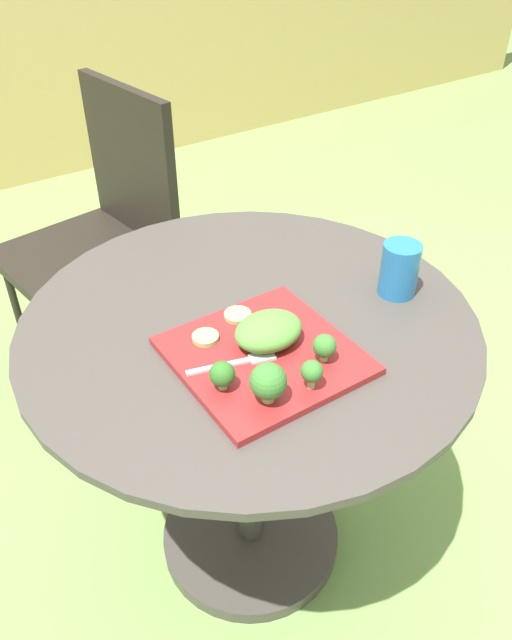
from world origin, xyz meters
name	(u,v)px	position (x,y,z in m)	size (l,w,h in m)	color
ground_plane	(251,539)	(0.00, 0.00, 0.00)	(12.00, 12.00, 0.00)	#70994C
patio_table	(250,418)	(0.00, 0.00, 0.44)	(0.86, 0.86, 0.71)	#423D38
patio_chair	(106,220)	(0.04, 0.85, 0.53)	(0.50, 0.50, 0.90)	black
salad_plate	(264,355)	(-0.04, -0.11, 0.72)	(0.29, 0.29, 0.01)	maroon
drinking_glass	(399,272)	(0.29, -0.09, 0.76)	(0.07, 0.07, 0.11)	#236BA8
fork	(240,362)	(-0.09, -0.11, 0.73)	(0.15, 0.06, 0.00)	silver
lettuce_mound	(269,331)	(-0.02, -0.09, 0.75)	(0.12, 0.10, 0.05)	#519338
broccoli_floret_0	(268,382)	(-0.10, -0.21, 0.76)	(0.06, 0.06, 0.07)	#99B770
broccoli_floret_1	(325,346)	(0.03, -0.18, 0.75)	(0.04, 0.04, 0.05)	#99B770
broccoli_floret_2	(312,372)	(-0.03, -0.22, 0.76)	(0.04, 0.04, 0.05)	#99B770
broccoli_floret_3	(222,374)	(-0.15, -0.15, 0.75)	(0.04, 0.04, 0.05)	#99B770
cucumber_slice_0	(205,337)	(-0.11, -0.02, 0.73)	(0.05, 0.05, 0.01)	#8EB766
cucumber_slice_1	(236,314)	(-0.02, 0.00, 0.73)	(0.05, 0.05, 0.01)	#8EB766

